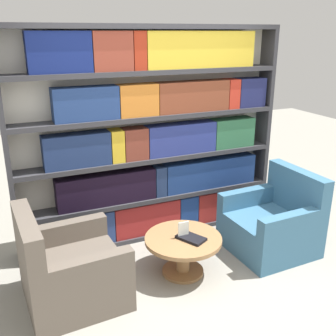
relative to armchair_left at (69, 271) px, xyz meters
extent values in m
plane|color=gray|center=(1.12, -0.36, -0.29)|extent=(14.00, 14.00, 0.00)
cube|color=silver|center=(1.12, 0.98, 0.88)|extent=(3.00, 0.05, 2.34)
cube|color=#333338|center=(-0.36, 0.86, 0.88)|extent=(0.05, 0.30, 2.34)
cube|color=#333338|center=(2.59, 0.86, 0.88)|extent=(0.05, 0.30, 2.34)
cube|color=#333338|center=(1.12, 0.86, -0.27)|extent=(2.90, 0.30, 0.05)
cube|color=#333338|center=(1.12, 0.86, 0.18)|extent=(2.90, 0.30, 0.05)
cube|color=#333338|center=(1.12, 0.86, 0.65)|extent=(2.90, 0.30, 0.05)
cube|color=#333338|center=(1.12, 0.86, 1.11)|extent=(2.90, 0.30, 0.05)
cube|color=#333338|center=(1.12, 0.86, 1.58)|extent=(2.90, 0.30, 0.05)
cube|color=#333338|center=(1.12, 0.86, 2.03)|extent=(2.90, 0.30, 0.05)
cube|color=navy|center=(0.29, 0.83, -0.06)|extent=(0.70, 0.20, 0.37)
cube|color=maroon|center=(1.04, 0.83, -0.06)|extent=(0.78, 0.20, 0.37)
cube|color=navy|center=(1.55, 0.83, -0.06)|extent=(0.23, 0.20, 0.37)
cube|color=maroon|center=(2.04, 0.83, -0.06)|extent=(0.73, 0.20, 0.37)
cube|color=black|center=(0.58, 0.83, 0.38)|extent=(1.08, 0.20, 0.35)
cube|color=navy|center=(1.19, 0.83, 0.38)|extent=(0.13, 0.20, 0.35)
cube|color=navy|center=(1.85, 0.83, 0.38)|extent=(1.17, 0.20, 0.35)
cube|color=navy|center=(0.30, 0.83, 0.84)|extent=(0.67, 0.20, 0.34)
cube|color=gold|center=(0.71, 0.83, 0.84)|extent=(0.14, 0.20, 0.34)
cube|color=brown|center=(0.92, 0.83, 0.84)|extent=(0.26, 0.20, 0.34)
cube|color=navy|center=(1.46, 0.83, 0.84)|extent=(0.81, 0.20, 0.34)
cube|color=#2F6945|center=(2.14, 0.83, 0.84)|extent=(0.52, 0.20, 0.34)
cube|color=navy|center=(0.42, 0.83, 1.30)|extent=(0.65, 0.20, 0.33)
cube|color=orange|center=(0.96, 0.83, 1.30)|extent=(0.42, 0.20, 0.33)
cube|color=brown|center=(1.60, 0.83, 1.30)|extent=(0.84, 0.20, 0.33)
cube|color=red|center=(2.10, 0.83, 1.30)|extent=(0.14, 0.20, 0.33)
cube|color=navy|center=(2.35, 0.83, 1.30)|extent=(0.35, 0.20, 0.33)
cube|color=navy|center=(0.21, 0.83, 1.80)|extent=(0.59, 0.20, 0.38)
cube|color=brown|center=(0.71, 0.83, 1.80)|extent=(0.39, 0.20, 0.38)
cube|color=maroon|center=(0.98, 0.83, 1.80)|extent=(0.13, 0.20, 0.38)
cube|color=gold|center=(1.68, 0.83, 1.80)|extent=(1.26, 0.20, 0.38)
cube|color=brown|center=(0.05, 0.00, -0.09)|extent=(0.88, 0.87, 0.39)
cube|color=brown|center=(-0.30, -0.02, 0.34)|extent=(0.19, 0.83, 0.48)
cube|color=brown|center=(0.14, -0.34, 0.20)|extent=(0.69, 0.16, 0.20)
cube|color=brown|center=(0.10, 0.36, 0.20)|extent=(0.69, 0.16, 0.20)
cube|color=#386684|center=(2.14, 0.00, -0.09)|extent=(0.86, 0.85, 0.39)
cube|color=#386684|center=(2.49, 0.01, 0.34)|extent=(0.17, 0.83, 0.48)
cube|color=#386684|center=(2.06, 0.35, 0.20)|extent=(0.69, 0.14, 0.20)
cube|color=#386684|center=(2.09, -0.35, 0.20)|extent=(0.69, 0.14, 0.20)
cylinder|color=olive|center=(1.10, -0.03, -0.11)|extent=(0.13, 0.13, 0.35)
cylinder|color=olive|center=(1.10, -0.03, -0.28)|extent=(0.41, 0.41, 0.03)
cylinder|color=olive|center=(1.10, -0.03, 0.08)|extent=(0.75, 0.75, 0.04)
cube|color=black|center=(1.10, -0.03, 0.11)|extent=(0.07, 0.06, 0.01)
cube|color=silver|center=(1.10, -0.03, 0.18)|extent=(0.11, 0.01, 0.16)
cube|color=black|center=(1.15, -0.09, 0.11)|extent=(0.27, 0.31, 0.03)
camera|label=1|loc=(-0.39, -3.04, 1.97)|focal=42.00mm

